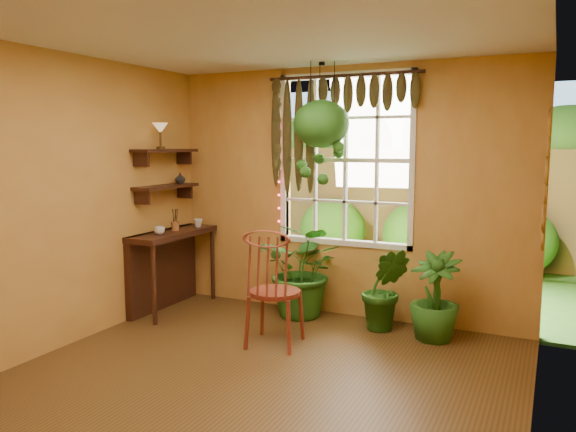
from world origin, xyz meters
name	(u,v)px	position (x,y,z in m)	size (l,w,h in m)	color
floor	(240,395)	(0.00, 0.00, 0.00)	(4.50, 4.50, 0.00)	brown
ceiling	(236,24)	(0.00, 0.00, 2.70)	(4.50, 4.50, 0.00)	silver
wall_back	(344,193)	(0.00, 2.25, 1.35)	(4.00, 4.00, 0.00)	gold
wall_left	(41,204)	(-2.00, 0.00, 1.35)	(4.50, 4.50, 0.00)	gold
wall_right	(541,237)	(2.00, 0.00, 1.35)	(4.50, 4.50, 0.00)	gold
window	(346,160)	(0.00, 2.28, 1.70)	(1.52, 0.10, 1.86)	white
valance_vine	(335,105)	(-0.08, 2.16, 2.28)	(1.70, 0.12, 1.10)	#36190E
string_lights	(279,155)	(-0.76, 2.19, 1.75)	(0.03, 0.03, 1.54)	#FF2633
wall_plates	(545,182)	(1.98, 1.79, 1.55)	(0.04, 0.32, 1.10)	beige
counter_ledge	(166,261)	(-1.91, 1.60, 0.55)	(0.40, 1.20, 0.90)	#36190E
shelf_lower	(166,187)	(-1.88, 1.60, 1.40)	(0.25, 0.90, 0.04)	#36190E
shelf_upper	(165,151)	(-1.88, 1.60, 1.80)	(0.25, 0.90, 0.04)	#36190E
backyard	(444,177)	(0.24, 6.87, 1.28)	(14.00, 10.00, 12.00)	#2E631C
windsor_chair	(274,307)	(-0.24, 1.04, 0.37)	(0.54, 0.56, 1.28)	maroon
potted_plant_left	(304,270)	(-0.35, 1.98, 0.52)	(0.94, 0.81, 1.04)	#245316
potted_plant_mid	(385,289)	(0.57, 1.92, 0.43)	(0.47, 0.38, 0.85)	#245316
potted_plant_right	(435,296)	(1.07, 1.85, 0.43)	(0.48, 0.48, 0.86)	#245316
hanging_basket	(321,132)	(-0.15, 1.94, 1.99)	(0.58, 0.58, 1.26)	black
cup_a	(159,230)	(-1.78, 1.34, 0.95)	(0.11, 0.11, 0.09)	silver
cup_b	(198,223)	(-1.72, 1.98, 0.95)	(0.10, 0.10, 0.10)	beige
brush_jar	(175,220)	(-1.80, 1.64, 1.02)	(0.09, 0.09, 0.31)	#97552C
shelf_vase	(180,178)	(-1.87, 1.85, 1.48)	(0.12, 0.12, 0.13)	#B2AD99
tiffany_lamp	(160,130)	(-1.86, 1.50, 2.03)	(0.17, 0.17, 0.28)	#503917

